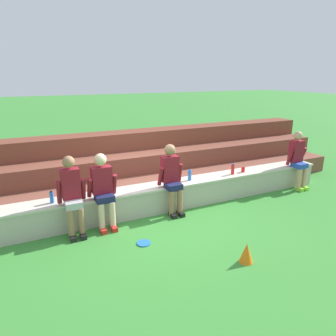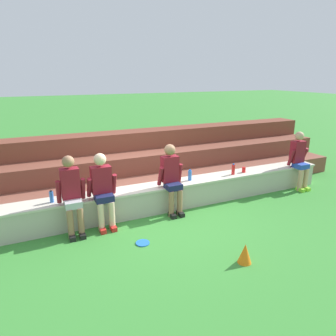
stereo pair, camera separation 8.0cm
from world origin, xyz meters
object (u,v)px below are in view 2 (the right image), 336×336
Objects in this scene: person_center at (171,177)px; person_far_left at (72,193)px; frisbee at (143,243)px; plastic_cup_left_end at (244,170)px; person_left_of_center at (103,188)px; sports_cone at (245,253)px; person_right_of_center at (299,158)px; water_bottle_near_right at (190,175)px; water_bottle_mid_right at (233,169)px; water_bottle_mid_left at (52,197)px.

person_far_left is at bearing -178.30° from person_center.
frisbee is (0.98, -0.88, -0.75)m from person_far_left.
person_far_left is 3.95m from plastic_cup_left_end.
person_left_of_center reaches higher than sports_cone.
person_center is at bearing 43.38° from frisbee.
person_right_of_center reaches higher than water_bottle_near_right.
sports_cone is (0.23, -2.11, -0.62)m from person_center.
water_bottle_mid_right is at bearing 5.97° from person_center.
person_left_of_center is 6.20× the size of water_bottle_mid_left.
frisbee is (-2.97, -1.13, -0.60)m from plastic_cup_left_end.
person_left_of_center is 3.40m from plastic_cup_left_end.
person_left_of_center is 0.98× the size of person_right_of_center.
water_bottle_mid_left is 1.84× the size of plastic_cup_left_end.
person_right_of_center is 5.92× the size of water_bottle_near_right.
person_center is at bearing -174.03° from water_bottle_mid_right.
water_bottle_mid_right reaches higher than water_bottle_near_right.
water_bottle_near_right is 2.04m from frisbee.
person_far_left is 2.53m from water_bottle_near_right.
sports_cone is at bearing -51.98° from person_left_of_center.
sports_cone is (-1.43, -2.29, -0.51)m from water_bottle_mid_right.
person_far_left is at bearing -40.68° from water_bottle_mid_left.
person_right_of_center is 4.63m from frisbee.
person_right_of_center is 5.60× the size of water_bottle_mid_right.
water_bottle_near_right reaches higher than sports_cone.
sports_cone is (2.51, -2.33, -0.50)m from water_bottle_mid_left.
sports_cone is (-3.27, -2.09, -0.61)m from person_right_of_center.
water_bottle_mid_left is 0.72× the size of sports_cone.
water_bottle_mid_left is 0.94× the size of water_bottle_near_right.
water_bottle_mid_right is at bearing 3.66° from person_left_of_center.
person_center reaches higher than water_bottle_mid_left.
person_right_of_center reaches higher than plastic_cup_left_end.
frisbee is (1.30, -1.15, -0.65)m from water_bottle_mid_left.
person_center reaches higher than water_bottle_near_right.
person_left_of_center is 5.83× the size of water_bottle_near_right.
person_far_left is 1.51m from frisbee.
water_bottle_mid_right reaches higher than plastic_cup_left_end.
person_right_of_center is at bearing -8.28° from plastic_cup_left_end.
water_bottle_mid_right is (1.66, 0.17, -0.11)m from person_center.
person_far_left is at bearing -176.25° from plastic_cup_left_end.
water_bottle_near_right is at bearing 177.07° from water_bottle_mid_right.
person_left_of_center is at bearing 128.02° from sports_cone.
plastic_cup_left_end is at bearing 20.92° from frisbee.
person_left_of_center reaches higher than plastic_cup_left_end.
water_bottle_mid_right is at bearing 57.99° from sports_cone.
frisbee is 1.70m from sports_cone.
plastic_cup_left_end is (0.32, 0.03, -0.06)m from water_bottle_mid_right.
frisbee is (-0.99, -0.93, -0.77)m from person_center.
sports_cone is at bearing -97.90° from water_bottle_near_right.
water_bottle_near_right is (0.55, 0.23, -0.12)m from person_center.
frisbee is at bearing 135.81° from sports_cone.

